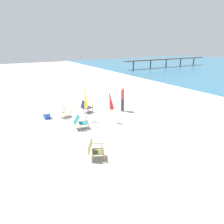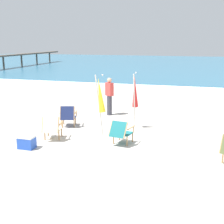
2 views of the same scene
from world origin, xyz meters
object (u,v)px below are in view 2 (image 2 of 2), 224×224
object	(u,v)px
beach_chair_mid_center	(52,127)
cooler_box	(27,142)
person_near_chairs	(109,96)
umbrella_furled_red	(135,92)
beach_chair_back_right	(68,116)
umbrella_furled_yellow	(100,96)
beach_chair_back_left	(121,132)

from	to	relation	value
beach_chair_mid_center	cooler_box	size ratio (longest dim) A/B	1.69
beach_chair_mid_center	person_near_chairs	world-z (taller)	person_near_chairs
umbrella_furled_red	beach_chair_back_right	bearing A→B (deg)	-169.75
umbrella_furled_yellow	beach_chair_mid_center	bearing A→B (deg)	-145.93
beach_chair_back_left	umbrella_furled_red	xyz separation A→B (m)	(0.02, 1.85, 0.95)
beach_chair_back_right	person_near_chairs	world-z (taller)	person_near_chairs
cooler_box	person_near_chairs	bearing A→B (deg)	76.73
beach_chair_mid_center	cooler_box	world-z (taller)	beach_chair_mid_center
umbrella_furled_yellow	umbrella_furled_red	xyz separation A→B (m)	(0.94, 1.12, -0.02)
beach_chair_back_left	beach_chair_mid_center	size ratio (longest dim) A/B	1.04
beach_chair_back_right	umbrella_furled_yellow	size ratio (longest dim) A/B	0.39
beach_chair_back_left	beach_chair_mid_center	distance (m)	2.29
beach_chair_back_right	umbrella_furled_red	size ratio (longest dim) A/B	0.39
beach_chair_back_right	umbrella_furled_yellow	distance (m)	1.92
beach_chair_back_left	umbrella_furled_yellow	world-z (taller)	umbrella_furled_yellow
umbrella_furled_yellow	umbrella_furled_red	bearing A→B (deg)	49.90
umbrella_furled_red	beach_chair_mid_center	bearing A→B (deg)	-138.50
umbrella_furled_yellow	beach_chair_back_left	bearing A→B (deg)	-38.61
person_near_chairs	beach_chair_back_left	bearing A→B (deg)	-67.76
beach_chair_back_left	beach_chair_mid_center	world-z (taller)	beach_chair_mid_center
cooler_box	beach_chair_mid_center	bearing A→B (deg)	70.38
cooler_box	umbrella_furled_yellow	bearing A→B (deg)	48.00
beach_chair_back_left	umbrella_furled_yellow	bearing A→B (deg)	141.39
umbrella_furled_red	cooler_box	bearing A→B (deg)	-131.31
beach_chair_back_right	cooler_box	world-z (taller)	beach_chair_back_right
umbrella_furled_yellow	cooler_box	size ratio (longest dim) A/B	4.32
beach_chair_mid_center	person_near_chairs	size ratio (longest dim) A/B	0.51
beach_chair_back_right	cooler_box	size ratio (longest dim) A/B	1.67
beach_chair_back_left	cooler_box	distance (m)	2.89
umbrella_furled_red	person_near_chairs	distance (m)	2.42
beach_chair_mid_center	umbrella_furled_yellow	world-z (taller)	umbrella_furled_yellow
umbrella_furled_red	person_near_chairs	size ratio (longest dim) A/B	1.28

